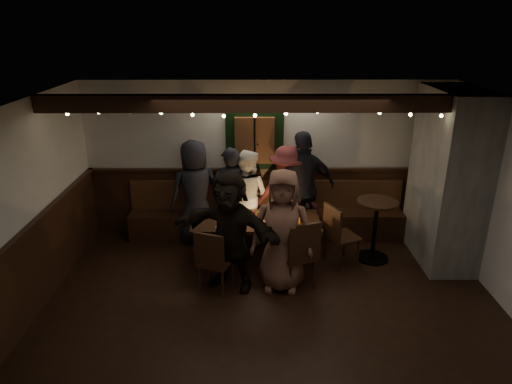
{
  "coord_description": "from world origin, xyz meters",
  "views": [
    {
      "loc": [
        -0.22,
        -4.83,
        3.5
      ],
      "look_at": [
        -0.18,
        1.6,
        1.05
      ],
      "focal_mm": 32.0,
      "sensor_mm": 36.0,
      "label": 1
    }
  ],
  "objects_px": {
    "dining_table": "(256,223)",
    "person_g": "(282,231)",
    "chair_near_left": "(213,259)",
    "person_f": "(230,231)",
    "person_c": "(247,196)",
    "chair_near_right": "(301,251)",
    "person_e": "(303,188)",
    "high_top": "(375,223)",
    "person_d": "(287,195)",
    "person_b": "(231,196)",
    "chair_end": "(338,232)",
    "person_a": "(195,192)"
  },
  "relations": [
    {
      "from": "person_g",
      "to": "person_a",
      "type": "bearing_deg",
      "value": 138.77
    },
    {
      "from": "chair_end",
      "to": "person_d",
      "type": "height_order",
      "value": "person_d"
    },
    {
      "from": "person_b",
      "to": "chair_near_right",
      "type": "bearing_deg",
      "value": 117.23
    },
    {
      "from": "person_d",
      "to": "person_f",
      "type": "distance_m",
      "value": 1.62
    },
    {
      "from": "high_top",
      "to": "person_c",
      "type": "xyz_separation_m",
      "value": [
        -1.96,
        0.67,
        0.17
      ]
    },
    {
      "from": "chair_near_left",
      "to": "high_top",
      "type": "height_order",
      "value": "high_top"
    },
    {
      "from": "chair_near_left",
      "to": "person_f",
      "type": "distance_m",
      "value": 0.43
    },
    {
      "from": "person_c",
      "to": "person_f",
      "type": "relative_size",
      "value": 0.94
    },
    {
      "from": "chair_near_left",
      "to": "person_d",
      "type": "xyz_separation_m",
      "value": [
        1.09,
        1.56,
        0.3
      ]
    },
    {
      "from": "person_c",
      "to": "person_d",
      "type": "distance_m",
      "value": 0.66
    },
    {
      "from": "person_c",
      "to": "person_d",
      "type": "xyz_separation_m",
      "value": [
        0.65,
        -0.03,
        0.03
      ]
    },
    {
      "from": "person_b",
      "to": "person_g",
      "type": "bearing_deg",
      "value": 110.45
    },
    {
      "from": "chair_end",
      "to": "person_d",
      "type": "bearing_deg",
      "value": 130.38
    },
    {
      "from": "person_e",
      "to": "person_g",
      "type": "distance_m",
      "value": 1.46
    },
    {
      "from": "person_c",
      "to": "person_e",
      "type": "bearing_deg",
      "value": -159.45
    },
    {
      "from": "chair_near_right",
      "to": "person_a",
      "type": "distance_m",
      "value": 2.2
    },
    {
      "from": "chair_near_left",
      "to": "high_top",
      "type": "distance_m",
      "value": 2.56
    },
    {
      "from": "chair_near_left",
      "to": "person_d",
      "type": "relative_size",
      "value": 0.56
    },
    {
      "from": "chair_near_left",
      "to": "person_b",
      "type": "height_order",
      "value": "person_b"
    },
    {
      "from": "chair_near_left",
      "to": "person_b",
      "type": "bearing_deg",
      "value": 83.66
    },
    {
      "from": "high_top",
      "to": "person_d",
      "type": "distance_m",
      "value": 1.47
    },
    {
      "from": "person_f",
      "to": "person_g",
      "type": "distance_m",
      "value": 0.69
    },
    {
      "from": "dining_table",
      "to": "chair_near_right",
      "type": "xyz_separation_m",
      "value": [
        0.6,
        -0.78,
        -0.05
      ]
    },
    {
      "from": "chair_end",
      "to": "person_c",
      "type": "distance_m",
      "value": 1.62
    },
    {
      "from": "chair_near_left",
      "to": "person_f",
      "type": "bearing_deg",
      "value": 39.12
    },
    {
      "from": "dining_table",
      "to": "chair_near_left",
      "type": "relative_size",
      "value": 2.06
    },
    {
      "from": "high_top",
      "to": "person_e",
      "type": "relative_size",
      "value": 0.51
    },
    {
      "from": "chair_end",
      "to": "person_a",
      "type": "relative_size",
      "value": 0.56
    },
    {
      "from": "person_d",
      "to": "dining_table",
      "type": "bearing_deg",
      "value": 63.92
    },
    {
      "from": "person_a",
      "to": "person_c",
      "type": "height_order",
      "value": "person_a"
    },
    {
      "from": "person_c",
      "to": "person_g",
      "type": "bearing_deg",
      "value": 132.74
    },
    {
      "from": "chair_near_right",
      "to": "person_d",
      "type": "distance_m",
      "value": 1.48
    },
    {
      "from": "high_top",
      "to": "person_e",
      "type": "distance_m",
      "value": 1.26
    },
    {
      "from": "person_c",
      "to": "person_e",
      "type": "xyz_separation_m",
      "value": [
        0.91,
        -0.06,
        0.16
      ]
    },
    {
      "from": "person_b",
      "to": "person_d",
      "type": "height_order",
      "value": "person_d"
    },
    {
      "from": "person_f",
      "to": "person_d",
      "type": "bearing_deg",
      "value": 83.0
    },
    {
      "from": "chair_near_left",
      "to": "chair_end",
      "type": "xyz_separation_m",
      "value": [
        1.79,
        0.74,
        0.02
      ]
    },
    {
      "from": "person_f",
      "to": "chair_near_right",
      "type": "bearing_deg",
      "value": 19.73
    },
    {
      "from": "dining_table",
      "to": "person_g",
      "type": "height_order",
      "value": "person_g"
    },
    {
      "from": "chair_near_right",
      "to": "person_g",
      "type": "relative_size",
      "value": 0.59
    },
    {
      "from": "dining_table",
      "to": "person_e",
      "type": "bearing_deg",
      "value": 40.62
    },
    {
      "from": "person_a",
      "to": "dining_table",
      "type": "bearing_deg",
      "value": 118.94
    },
    {
      "from": "chair_near_right",
      "to": "person_e",
      "type": "bearing_deg",
      "value": 83.51
    },
    {
      "from": "high_top",
      "to": "person_b",
      "type": "xyz_separation_m",
      "value": [
        -2.22,
        0.63,
        0.2
      ]
    },
    {
      "from": "chair_end",
      "to": "person_f",
      "type": "bearing_deg",
      "value": -160.48
    },
    {
      "from": "chair_near_left",
      "to": "person_c",
      "type": "relative_size",
      "value": 0.59
    },
    {
      "from": "person_b",
      "to": "person_g",
      "type": "xyz_separation_m",
      "value": [
        0.75,
        -1.42,
        0.05
      ]
    },
    {
      "from": "person_d",
      "to": "person_g",
      "type": "relative_size",
      "value": 0.95
    },
    {
      "from": "chair_end",
      "to": "person_e",
      "type": "xyz_separation_m",
      "value": [
        -0.45,
        0.8,
        0.4
      ]
    },
    {
      "from": "high_top",
      "to": "person_b",
      "type": "relative_size",
      "value": 0.6
    }
  ]
}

